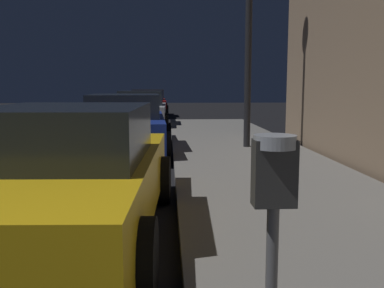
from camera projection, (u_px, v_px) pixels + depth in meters
The scene contains 5 objects.
parking_meter at pixel (273, 203), 1.94m from camera, with size 0.19×0.19×1.28m.
car_yellow_cab at pixel (70, 175), 4.59m from camera, with size 2.15×4.59×1.43m.
car_blue at pixel (125, 124), 10.55m from camera, with size 2.22×4.57×1.43m.
car_silver at pixel (141, 110), 16.91m from camera, with size 2.13×4.12×1.43m.
car_red at pixel (148, 103), 22.95m from camera, with size 2.14×4.42×1.43m.
Camera 1 is at (3.89, -1.11, 1.64)m, focal length 40.57 mm.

